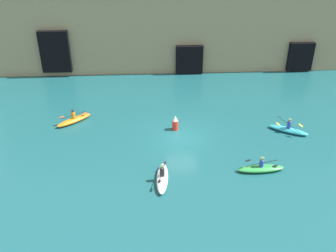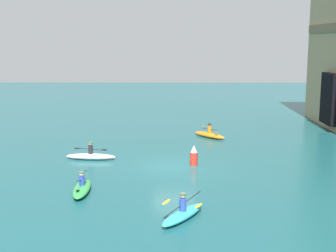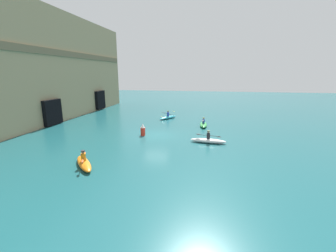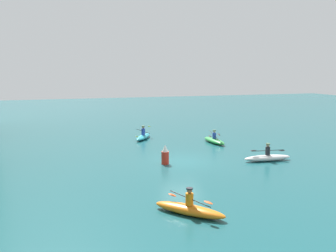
{
  "view_description": "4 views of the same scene",
  "coord_description": "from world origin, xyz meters",
  "views": [
    {
      "loc": [
        -2.48,
        -25.27,
        15.26
      ],
      "look_at": [
        -1.08,
        -0.28,
        1.23
      ],
      "focal_mm": 40.0,
      "sensor_mm": 36.0,
      "label": 1
    },
    {
      "loc": [
        28.26,
        -0.18,
        7.73
      ],
      "look_at": [
        -0.56,
        -0.34,
        2.48
      ],
      "focal_mm": 50.0,
      "sensor_mm": 36.0,
      "label": 2
    },
    {
      "loc": [
        -22.17,
        -5.55,
        6.36
      ],
      "look_at": [
        -0.27,
        -1.35,
        1.09
      ],
      "focal_mm": 24.0,
      "sensor_mm": 36.0,
      "label": 3
    },
    {
      "loc": [
        -22.76,
        8.55,
        5.96
      ],
      "look_at": [
        0.93,
        0.66,
        2.27
      ],
      "focal_mm": 40.0,
      "sensor_mm": 36.0,
      "label": 4
    }
  ],
  "objects": [
    {
      "name": "kayak_orange",
      "position": [
        -8.88,
        2.99,
        0.25
      ],
      "size": [
        2.92,
        2.69,
        1.16
      ],
      "rotation": [
        0.0,
        0.0,
        0.72
      ],
      "color": "orange",
      "rests_on": "ground"
    },
    {
      "name": "marker_buoy",
      "position": [
        -0.4,
        1.3,
        0.59
      ],
      "size": [
        0.49,
        0.49,
        1.26
      ],
      "color": "red",
      "rests_on": "ground"
    },
    {
      "name": "kayak_cyan",
      "position": [
        8.7,
        0.37,
        0.24
      ],
      "size": [
        3.08,
        2.33,
        1.18
      ],
      "rotation": [
        0.0,
        0.0,
        5.72
      ],
      "color": "#33B2C6",
      "rests_on": "ground"
    },
    {
      "name": "kayak_green",
      "position": [
        5.04,
        -4.77,
        0.23
      ],
      "size": [
        3.25,
        0.94,
        1.11
      ],
      "rotation": [
        0.0,
        0.0,
        0.04
      ],
      "color": "green",
      "rests_on": "ground"
    },
    {
      "name": "ground_plane",
      "position": [
        0.0,
        0.0,
        0.0
      ],
      "size": [
        120.0,
        120.0,
        0.0
      ],
      "primitive_type": "plane",
      "color": "#195156"
    },
    {
      "name": "kayak_white",
      "position": [
        -1.75,
        -5.46,
        0.24
      ],
      "size": [
        1.01,
        3.36,
        1.19
      ],
      "rotation": [
        0.0,
        0.0,
        1.49
      ],
      "color": "white",
      "rests_on": "ground"
    }
  ]
}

